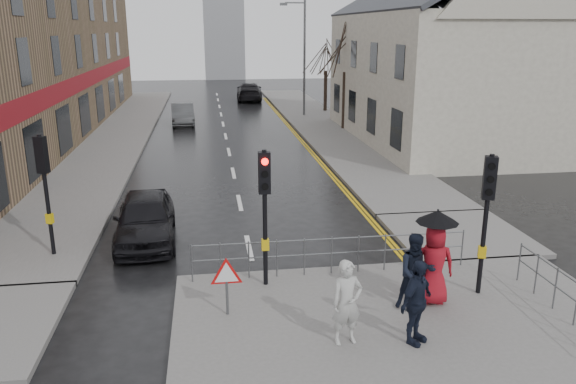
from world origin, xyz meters
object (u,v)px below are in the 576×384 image
object	(u,v)px
pedestrian_b	(416,272)
pedestrian_with_umbrella	(435,255)
pedestrian_a	(347,303)
car_parked	(145,218)
car_mid	(183,114)
pedestrian_d	(416,302)

from	to	relation	value
pedestrian_b	pedestrian_with_umbrella	world-z (taller)	pedestrian_with_umbrella
pedestrian_b	pedestrian_with_umbrella	xyz separation A→B (m)	(0.49, 0.19, 0.29)
pedestrian_a	car_parked	xyz separation A→B (m)	(-4.56, 6.70, -0.28)
car_parked	car_mid	distance (m)	21.74
pedestrian_a	pedestrian_with_umbrella	distance (m)	2.77
pedestrian_b	pedestrian_d	world-z (taller)	pedestrian_d
pedestrian_a	pedestrian_with_umbrella	size ratio (longest dim) A/B	0.79
pedestrian_with_umbrella	car_parked	world-z (taller)	pedestrian_with_umbrella
pedestrian_a	pedestrian_d	distance (m)	1.38
pedestrian_b	car_mid	size ratio (longest dim) A/B	0.42
pedestrian_a	pedestrian_with_umbrella	bearing A→B (deg)	22.20
pedestrian_a	pedestrian_d	xyz separation A→B (m)	(1.36, -0.20, 0.01)
pedestrian_d	car_parked	bearing A→B (deg)	91.68
pedestrian_with_umbrella	car_mid	world-z (taller)	pedestrian_with_umbrella
pedestrian_d	pedestrian_with_umbrella	bearing A→B (deg)	18.64
pedestrian_with_umbrella	pedestrian_d	size ratio (longest dim) A/B	1.26
car_mid	pedestrian_d	bearing A→B (deg)	-82.52
pedestrian_with_umbrella	pedestrian_a	bearing A→B (deg)	-149.58
car_mid	pedestrian_a	bearing A→B (deg)	-85.11
car_mid	pedestrian_b	bearing A→B (deg)	-80.91
pedestrian_b	pedestrian_with_umbrella	distance (m)	0.60
pedestrian_b	car_parked	bearing A→B (deg)	146.24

